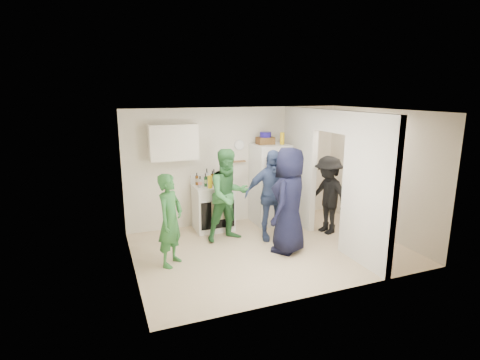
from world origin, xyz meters
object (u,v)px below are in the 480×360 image
blue_bowl (265,135)px  person_navy (289,200)px  person_green_center (229,195)px  person_denim (271,195)px  stove (213,207)px  person_nook (328,195)px  wicker_basket (265,141)px  fridge (270,184)px  person_green_left (170,220)px  yellow_cup_stack_top (282,138)px

blue_bowl → person_navy: size_ratio=0.13×
person_green_center → person_denim: 0.82m
stove → person_green_center: 0.79m
person_navy → person_nook: 1.29m
wicker_basket → blue_bowl: blue_bowl is taller
stove → fridge: size_ratio=0.55×
person_green_center → person_green_left: bearing=-158.6°
fridge → person_denim: 0.96m
blue_bowl → person_green_center: size_ratio=0.13×
blue_bowl → person_green_center: blue_bowl is taller
stove → person_nook: size_ratio=0.60×
yellow_cup_stack_top → person_denim: (-0.61, -0.77, -0.98)m
person_denim → person_nook: (1.21, -0.12, -0.09)m
stove → person_nook: person_nook is taller
blue_bowl → person_nook: (0.92, -1.04, -1.14)m
person_green_left → person_denim: person_denim is taller
person_green_left → person_navy: person_navy is taller
yellow_cup_stack_top → person_denim: bearing=-128.2°
wicker_basket → person_denim: size_ratio=0.20×
person_denim → person_green_center: bearing=176.3°
stove → yellow_cup_stack_top: (1.51, -0.13, 1.38)m
person_green_center → person_denim: size_ratio=1.01×
wicker_basket → person_denim: wicker_basket is taller
person_nook → blue_bowl: bearing=-148.0°
stove → blue_bowl: 1.88m
stove → person_green_center: person_green_center is taller
fridge → person_green_left: size_ratio=1.12×
fridge → person_denim: person_denim is taller
fridge → person_nook: (0.82, -0.99, -0.07)m
stove → person_green_left: person_green_left is taller
person_green_left → person_navy: bearing=-55.2°
person_green_center → person_navy: (0.82, -0.88, 0.05)m
yellow_cup_stack_top → person_green_center: 1.77m
fridge → blue_bowl: blue_bowl is taller
stove → person_green_center: (0.12, -0.66, 0.42)m
stove → person_green_center: bearing=-80.0°
yellow_cup_stack_top → person_nook: yellow_cup_stack_top is taller
person_green_center → fridge: bearing=21.5°
person_green_left → person_green_center: bearing=-21.1°
wicker_basket → person_green_left: (-2.32, -1.36, -1.03)m
stove → yellow_cup_stack_top: bearing=-4.9°
person_nook → wicker_basket: bearing=-148.0°
fridge → person_nook: 1.29m
fridge → wicker_basket: bearing=153.4°
wicker_basket → person_nook: (0.92, -1.04, -1.01)m
person_green_left → person_nook: size_ratio=0.98×
person_denim → person_navy: 0.65m
stove → wicker_basket: wicker_basket is taller
person_navy → person_green_center: bearing=-87.7°
yellow_cup_stack_top → person_denim: yellow_cup_stack_top is taller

